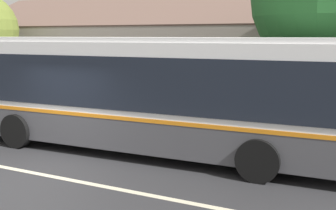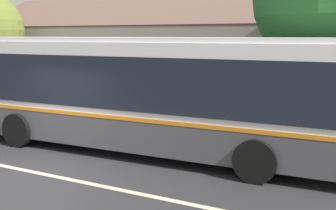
{
  "view_description": "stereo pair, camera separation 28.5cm",
  "coord_description": "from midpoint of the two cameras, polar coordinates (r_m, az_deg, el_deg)",
  "views": [
    {
      "loc": [
        7.41,
        -7.2,
        3.26
      ],
      "look_at": [
        2.1,
        3.39,
        1.29
      ],
      "focal_mm": 45.0,
      "sensor_mm": 36.0,
      "label": 1
    },
    {
      "loc": [
        7.66,
        -7.07,
        3.26
      ],
      "look_at": [
        2.1,
        3.39,
        1.29
      ],
      "focal_mm": 45.0,
      "sensor_mm": 36.0,
      "label": 2
    }
  ],
  "objects": [
    {
      "name": "lane_divider_stripe",
      "position": [
        10.88,
        -19.22,
        -8.52
      ],
      "size": [
        60.0,
        0.16,
        0.01
      ],
      "primitive_type": "cube",
      "color": "beige",
      "rests_on": "ground"
    },
    {
      "name": "bench_by_building",
      "position": [
        17.46,
        -17.1,
        0.15
      ],
      "size": [
        1.65,
        0.51,
        0.94
      ],
      "color": "#4C4C4C",
      "rests_on": "sidewalk_far"
    },
    {
      "name": "ground_plane",
      "position": [
        10.88,
        -19.22,
        -8.54
      ],
      "size": [
        300.0,
        300.0,
        0.0
      ],
      "primitive_type": "plane",
      "color": "#2D2D30"
    },
    {
      "name": "community_building",
      "position": [
        23.14,
        -0.27,
        6.21
      ],
      "size": [
        21.64,
        8.53,
        6.49
      ],
      "color": "gray",
      "rests_on": "ground"
    },
    {
      "name": "transit_bus",
      "position": [
        11.88,
        -4.88,
        1.96
      ],
      "size": [
        12.27,
        3.07,
        3.2
      ],
      "color": "#47474C",
      "rests_on": "ground"
    },
    {
      "name": "sidewalk_far",
      "position": [
        15.47,
        -3.16,
        -2.45
      ],
      "size": [
        60.0,
        3.0,
        0.15
      ],
      "primitive_type": "cube",
      "color": "#9E9E99",
      "rests_on": "ground"
    }
  ]
}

